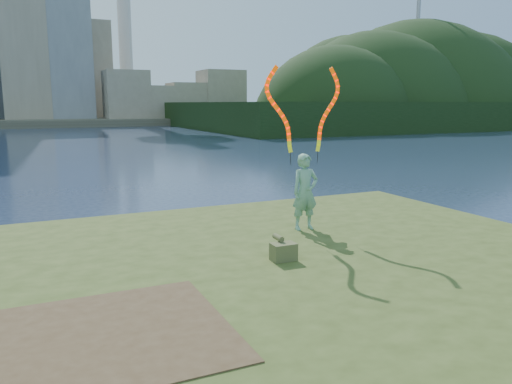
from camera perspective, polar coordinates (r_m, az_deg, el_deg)
name	(u,v)px	position (r m, az deg, el deg)	size (l,w,h in m)	color
ground	(193,288)	(10.77, -7.20, -10.82)	(320.00, 320.00, 0.00)	#192640
grassy_knoll	(234,314)	(8.64, -2.47, -13.74)	(20.00, 18.00, 0.80)	#374719
dirt_patch	(107,335)	(7.13, -16.72, -15.41)	(3.20, 3.00, 0.02)	#47331E
far_shore	(40,121)	(104.71, -23.42, 7.51)	(320.00, 40.00, 1.20)	#4B4637
wooded_hill	(410,124)	(93.64, 17.24, 7.40)	(78.00, 50.00, 63.00)	black
woman_with_ribbons	(305,173)	(12.04, 5.63, 2.22)	(2.14, 0.46, 4.20)	#166A41
canvas_bag	(283,251)	(9.84, 3.11, -6.72)	(0.49, 0.55, 0.46)	#484E2C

